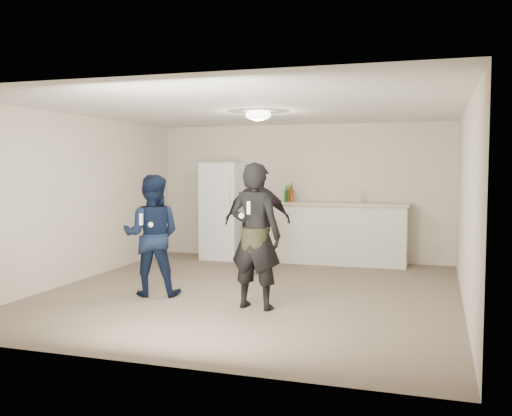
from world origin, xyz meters
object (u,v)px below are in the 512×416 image
(fridge, at_px, (223,211))
(shaker, at_px, (292,197))
(woman, at_px, (255,236))
(man, at_px, (152,235))
(counter, at_px, (332,234))
(spectator, at_px, (258,221))

(fridge, xyz_separation_m, shaker, (1.32, 0.07, 0.28))
(fridge, bearing_deg, woman, -63.16)
(man, bearing_deg, counter, -136.32)
(man, height_order, spectator, spectator)
(counter, distance_m, spectator, 1.80)
(shaker, xyz_separation_m, spectator, (-0.18, -1.52, -0.30))
(fridge, relative_size, man, 1.11)
(man, bearing_deg, spectator, -135.17)
(fridge, height_order, spectator, fridge)
(counter, relative_size, man, 1.61)
(man, bearing_deg, shaker, -125.58)
(counter, bearing_deg, man, -119.90)
(fridge, relative_size, spectator, 1.03)
(counter, height_order, shaker, shaker)
(shaker, bearing_deg, fridge, -176.82)
(man, height_order, woman, woman)
(man, bearing_deg, woman, 153.68)
(counter, bearing_deg, fridge, -178.05)
(counter, xyz_separation_m, spectator, (-0.92, -1.51, 0.35))
(counter, distance_m, fridge, 2.09)
(counter, xyz_separation_m, shaker, (-0.73, 0.00, 0.65))
(spectator, bearing_deg, man, 49.29)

